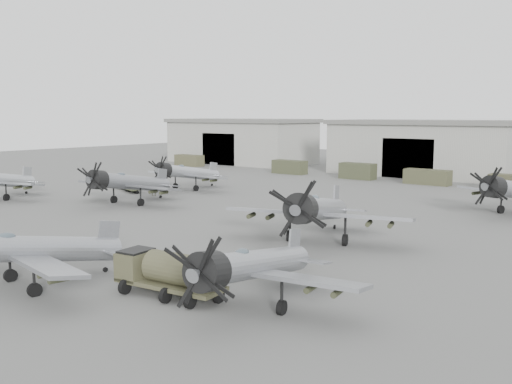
# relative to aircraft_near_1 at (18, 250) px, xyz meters

# --- Properties ---
(ground) EXTENTS (220.00, 220.00, 0.00)m
(ground) POSITION_rel_aircraft_near_1_xyz_m (-5.79, 9.96, -2.21)
(ground) COLOR #545452
(ground) RESTS_ON ground
(hangar_left) EXTENTS (29.00, 14.80, 8.70)m
(hangar_left) POSITION_rel_aircraft_near_1_xyz_m (-43.79, 71.92, 2.17)
(hangar_left) COLOR #9C9B92
(hangar_left) RESTS_ON ground
(hangar_center) EXTENTS (29.00, 14.80, 8.70)m
(hangar_center) POSITION_rel_aircraft_near_1_xyz_m (-5.79, 71.92, 2.17)
(hangar_center) COLOR #9C9B92
(hangar_center) RESTS_ON ground
(support_truck_0) EXTENTS (5.80, 2.20, 2.08)m
(support_truck_0) POSITION_rel_aircraft_near_1_xyz_m (-46.55, 59.96, -1.17)
(support_truck_0) COLOR #45442D
(support_truck_0) RESTS_ON ground
(support_truck_2) EXTENTS (5.71, 2.20, 2.19)m
(support_truck_2) POSITION_rel_aircraft_near_1_xyz_m (-23.70, 59.96, -1.11)
(support_truck_2) COLOR #393C27
(support_truck_2) RESTS_ON ground
(support_truck_3) EXTENTS (5.31, 2.20, 2.38)m
(support_truck_3) POSITION_rel_aircraft_near_1_xyz_m (-11.35, 59.96, -1.02)
(support_truck_3) COLOR #373A26
(support_truck_3) RESTS_ON ground
(support_truck_4) EXTENTS (6.23, 2.20, 2.06)m
(support_truck_4) POSITION_rel_aircraft_near_1_xyz_m (-0.59, 59.96, -1.17)
(support_truck_4) COLOR #3E3F29
(support_truck_4) RESTS_ON ground
(aircraft_near_1) EXTENTS (12.22, 11.00, 4.85)m
(aircraft_near_1) POSITION_rel_aircraft_near_1_xyz_m (0.00, 0.00, 0.00)
(aircraft_near_1) COLOR gray
(aircraft_near_1) RESTS_ON ground
(aircraft_near_2) EXTENTS (12.03, 10.82, 4.77)m
(aircraft_near_2) POSITION_rel_aircraft_near_1_xyz_m (11.96, 5.26, -0.04)
(aircraft_near_2) COLOR gray
(aircraft_near_2) RESTS_ON ground
(aircraft_mid_1) EXTENTS (13.13, 11.81, 5.22)m
(aircraft_mid_1) POSITION_rel_aircraft_near_1_xyz_m (-19.12, 22.87, 0.17)
(aircraft_mid_1) COLOR gray
(aircraft_mid_1) RESTS_ON ground
(aircraft_mid_2) EXTENTS (14.08, 12.67, 5.63)m
(aircraft_mid_2) POSITION_rel_aircraft_near_1_xyz_m (6.88, 19.63, 0.36)
(aircraft_mid_2) COLOR gray
(aircraft_mid_2) RESTS_ON ground
(aircraft_far_0) EXTENTS (12.12, 10.90, 4.87)m
(aircraft_far_0) POSITION_rel_aircraft_near_1_xyz_m (-22.73, 35.21, 0.01)
(aircraft_far_0) COLOR #9C9FA4
(aircraft_far_0) RESTS_ON ground
(fuel_tanker) EXTENTS (6.38, 3.36, 2.39)m
(fuel_tanker) POSITION_rel_aircraft_near_1_xyz_m (7.34, 4.28, -0.84)
(fuel_tanker) COLOR #43422B
(fuel_tanker) RESTS_ON ground
(tug_trailer) EXTENTS (6.51, 3.22, 1.30)m
(tug_trailer) POSITION_rel_aircraft_near_1_xyz_m (-28.65, 30.39, -1.72)
(tug_trailer) COLOR #42482F
(tug_trailer) RESTS_ON ground
(ground_crew) EXTENTS (0.66, 0.77, 1.79)m
(ground_crew) POSITION_rel_aircraft_near_1_xyz_m (-21.71, 29.12, -1.31)
(ground_crew) COLOR #3D3D28
(ground_crew) RESTS_ON ground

